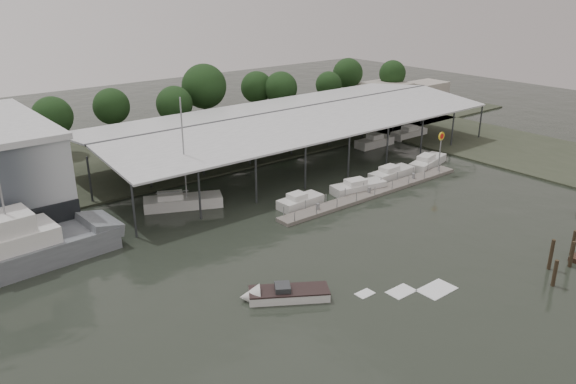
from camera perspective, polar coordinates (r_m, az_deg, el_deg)
ground at (r=50.69m, az=5.51°, el=-7.17°), size 200.00×200.00×0.00m
land_strip_far at (r=83.59m, az=-14.96°, el=3.68°), size 140.00×30.00×0.30m
land_strip_east at (r=90.44m, az=21.86°, el=4.15°), size 20.00×60.00×0.30m
covered_boat_shed at (r=79.00m, az=0.36°, el=7.95°), size 58.24×24.00×6.96m
floating_dock at (r=66.85m, az=8.80°, el=-0.03°), size 28.00×2.00×1.40m
shell_fuel_sign at (r=74.66m, az=15.25°, el=4.70°), size 1.10×0.18×5.55m
distant_commercial_buildings at (r=120.60m, az=11.04°, el=9.97°), size 22.00×8.00×4.00m
grey_trawler at (r=54.54m, az=-25.15°, el=-5.23°), size 16.64×6.05×8.84m
white_sailboat at (r=63.18m, az=-10.74°, el=-0.97°), size 8.84×5.93×12.48m
speedboat_underway at (r=45.02m, az=-0.67°, el=-10.36°), size 16.03×10.72×2.00m
moored_cruiser_0 at (r=62.31m, az=1.22°, el=-0.95°), size 5.41×2.42×1.70m
moored_cruiser_1 at (r=67.16m, az=7.12°, el=0.53°), size 7.08×3.36×1.70m
moored_cruiser_2 at (r=72.52m, az=10.44°, el=1.88°), size 6.81×2.52×1.70m
moored_cruiser_3 at (r=78.18m, az=14.00°, el=2.99°), size 7.75×3.96×1.70m
horizon_tree_line at (r=98.58m, az=-4.39°, el=10.38°), size 73.37×10.89×10.97m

